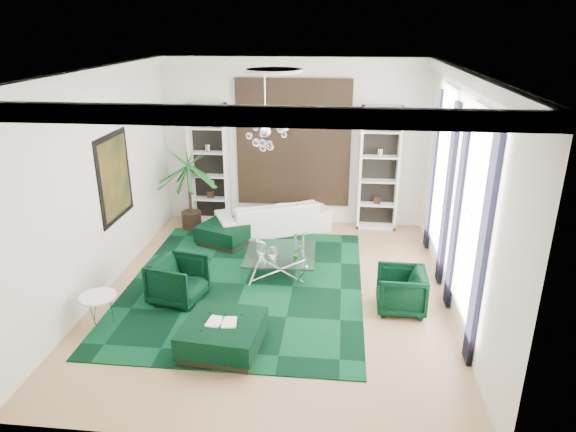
# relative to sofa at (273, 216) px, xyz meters

# --- Properties ---
(floor) EXTENTS (6.00, 7.00, 0.02)m
(floor) POSITION_rel_sofa_xyz_m (0.39, -2.80, -0.37)
(floor) COLOR tan
(floor) RESTS_ON ground
(ceiling) EXTENTS (6.00, 7.00, 0.02)m
(ceiling) POSITION_rel_sofa_xyz_m (0.39, -2.80, 3.45)
(ceiling) COLOR white
(ceiling) RESTS_ON ground
(wall_back) EXTENTS (6.00, 0.02, 3.80)m
(wall_back) POSITION_rel_sofa_xyz_m (0.39, 0.71, 1.54)
(wall_back) COLOR silver
(wall_back) RESTS_ON ground
(wall_front) EXTENTS (6.00, 0.02, 3.80)m
(wall_front) POSITION_rel_sofa_xyz_m (0.39, -6.31, 1.54)
(wall_front) COLOR silver
(wall_front) RESTS_ON ground
(wall_left) EXTENTS (0.02, 7.00, 3.80)m
(wall_left) POSITION_rel_sofa_xyz_m (-2.62, -2.80, 1.54)
(wall_left) COLOR silver
(wall_left) RESTS_ON ground
(wall_right) EXTENTS (0.02, 7.00, 3.80)m
(wall_right) POSITION_rel_sofa_xyz_m (3.40, -2.80, 1.54)
(wall_right) COLOR silver
(wall_right) RESTS_ON ground
(crown_molding) EXTENTS (6.00, 7.00, 0.18)m
(crown_molding) POSITION_rel_sofa_xyz_m (0.39, -2.80, 3.34)
(crown_molding) COLOR white
(crown_molding) RESTS_ON ceiling
(ceiling_medallion) EXTENTS (0.90, 0.90, 0.05)m
(ceiling_medallion) POSITION_rel_sofa_xyz_m (0.39, -2.50, 3.41)
(ceiling_medallion) COLOR white
(ceiling_medallion) RESTS_ON ceiling
(tapestry) EXTENTS (2.50, 0.06, 2.80)m
(tapestry) POSITION_rel_sofa_xyz_m (0.39, 0.66, 1.54)
(tapestry) COLOR black
(tapestry) RESTS_ON wall_back
(shelving_left) EXTENTS (0.90, 0.38, 2.80)m
(shelving_left) POSITION_rel_sofa_xyz_m (-1.56, 0.51, 1.04)
(shelving_left) COLOR white
(shelving_left) RESTS_ON floor
(shelving_right) EXTENTS (0.90, 0.38, 2.80)m
(shelving_right) POSITION_rel_sofa_xyz_m (2.34, 0.51, 1.04)
(shelving_right) COLOR white
(shelving_right) RESTS_ON floor
(painting) EXTENTS (0.04, 1.30, 1.60)m
(painting) POSITION_rel_sofa_xyz_m (-2.58, -2.20, 1.49)
(painting) COLOR black
(painting) RESTS_ON wall_left
(window_near) EXTENTS (0.03, 1.10, 2.90)m
(window_near) POSITION_rel_sofa_xyz_m (3.38, -3.70, 1.54)
(window_near) COLOR white
(window_near) RESTS_ON wall_right
(curtain_near_a) EXTENTS (0.07, 0.30, 3.25)m
(curtain_near_a) POSITION_rel_sofa_xyz_m (3.34, -4.48, 1.29)
(curtain_near_a) COLOR black
(curtain_near_a) RESTS_ON floor
(curtain_near_b) EXTENTS (0.07, 0.30, 3.25)m
(curtain_near_b) POSITION_rel_sofa_xyz_m (3.34, -2.92, 1.29)
(curtain_near_b) COLOR black
(curtain_near_b) RESTS_ON floor
(window_far) EXTENTS (0.03, 1.10, 2.90)m
(window_far) POSITION_rel_sofa_xyz_m (3.38, -1.30, 1.54)
(window_far) COLOR white
(window_far) RESTS_ON wall_right
(curtain_far_a) EXTENTS (0.07, 0.30, 3.25)m
(curtain_far_a) POSITION_rel_sofa_xyz_m (3.34, -2.08, 1.29)
(curtain_far_a) COLOR black
(curtain_far_a) RESTS_ON floor
(curtain_far_b) EXTENTS (0.07, 0.30, 3.25)m
(curtain_far_b) POSITION_rel_sofa_xyz_m (3.34, -0.52, 1.29)
(curtain_far_b) COLOR black
(curtain_far_b) RESTS_ON floor
(rug) EXTENTS (4.20, 5.00, 0.02)m
(rug) POSITION_rel_sofa_xyz_m (-0.17, -2.60, -0.35)
(rug) COLOR black
(rug) RESTS_ON floor
(sofa) EXTENTS (2.68, 1.94, 0.73)m
(sofa) POSITION_rel_sofa_xyz_m (0.00, 0.00, 0.00)
(sofa) COLOR white
(sofa) RESTS_ON floor
(armchair_left) EXTENTS (1.00, 0.98, 0.77)m
(armchair_left) POSITION_rel_sofa_xyz_m (-1.20, -3.24, 0.02)
(armchair_left) COLOR black
(armchair_left) RESTS_ON floor
(armchair_right) EXTENTS (0.81, 0.79, 0.72)m
(armchair_right) POSITION_rel_sofa_xyz_m (2.54, -3.17, -0.00)
(armchair_right) COLOR black
(armchair_right) RESTS_ON floor
(coffee_table) EXTENTS (1.33, 1.33, 0.44)m
(coffee_table) POSITION_rel_sofa_xyz_m (0.42, -2.11, -0.14)
(coffee_table) COLOR white
(coffee_table) RESTS_ON floor
(ottoman_side) EXTENTS (1.27, 1.27, 0.44)m
(ottoman_side) POSITION_rel_sofa_xyz_m (-0.93, -0.76, -0.15)
(ottoman_side) COLOR black
(ottoman_side) RESTS_ON floor
(ottoman_front) EXTENTS (1.19, 1.19, 0.44)m
(ottoman_front) POSITION_rel_sofa_xyz_m (-0.14, -4.55, -0.14)
(ottoman_front) COLOR black
(ottoman_front) RESTS_ON floor
(book) EXTENTS (0.44, 0.29, 0.03)m
(book) POSITION_rel_sofa_xyz_m (-0.14, -4.55, 0.09)
(book) COLOR white
(book) RESTS_ON ottoman_front
(side_table) EXTENTS (0.72, 0.72, 0.54)m
(side_table) POSITION_rel_sofa_xyz_m (-2.16, -4.19, -0.09)
(side_table) COLOR white
(side_table) RESTS_ON floor
(palm) EXTENTS (1.73, 1.73, 2.46)m
(palm) POSITION_rel_sofa_xyz_m (-1.89, -0.03, 0.87)
(palm) COLOR #19591E
(palm) RESTS_ON floor
(chandelier) EXTENTS (0.79, 0.79, 0.66)m
(chandelier) POSITION_rel_sofa_xyz_m (0.26, -2.72, 2.49)
(chandelier) COLOR white
(chandelier) RESTS_ON ceiling
(table_plant) EXTENTS (0.14, 0.12, 0.24)m
(table_plant) POSITION_rel_sofa_xyz_m (0.74, -2.38, 0.20)
(table_plant) COLOR #19591E
(table_plant) RESTS_ON coffee_table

